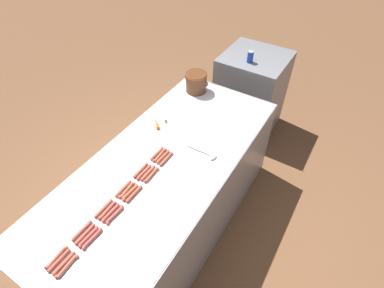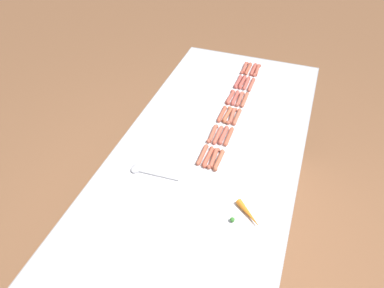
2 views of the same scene
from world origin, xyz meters
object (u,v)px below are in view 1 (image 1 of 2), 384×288
hot_dog_1 (82,231)px  hot_dog_23 (166,159)px  hot_dog_13 (88,237)px  soda_can (250,57)px  hot_dog_5 (157,153)px  carrot (157,122)px  hot_dog_10 (144,172)px  hot_dog_14 (111,213)px  hot_dog_6 (59,260)px  hot_dog_7 (85,234)px  hot_dog_4 (141,170)px  hot_dog_12 (64,263)px  hot_dog_20 (115,215)px  hot_dog_11 (160,155)px  hot_dog_8 (107,210)px  hot_dog_15 (130,192)px  hot_dog_9 (127,190)px  back_cabinet (250,93)px  bean_pot (196,81)px  serving_spoon (208,155)px  hot_dog_22 (151,175)px  hot_dog_3 (123,189)px  hot_dog_16 (148,173)px  hot_dog_21 (134,194)px  hot_dog_2 (104,208)px  hot_dog_19 (92,239)px  hot_dog_0 (56,257)px  hot_dog_17 (163,157)px  hot_dog_18 (67,267)px

hot_dog_1 → hot_dog_23: size_ratio=1.00×
hot_dog_13 → soda_can: 2.40m
hot_dog_5 → carrot: bearing=127.0°
hot_dog_10 → hot_dog_14: bearing=-85.6°
hot_dog_6 → carrot: bearing=101.2°
hot_dog_7 → carrot: 1.13m
hot_dog_7 → carrot: bearing=103.4°
hot_dog_4 → hot_dog_13: same height
hot_dog_12 → hot_dog_20: (0.03, 0.40, 0.00)m
hot_dog_11 → hot_dog_14: size_ratio=1.00×
hot_dog_8 → soda_can: (0.05, 2.19, 0.13)m
hot_dog_15 → carrot: bearing=112.4°
hot_dog_9 → hot_dog_15: (0.03, -0.00, 0.00)m
hot_dog_1 → hot_dog_20: bearing=63.2°
hot_dog_8 → hot_dog_23: 0.59m
hot_dog_12 → carrot: (-0.29, 1.30, 0.00)m
hot_dog_15 → hot_dog_20: size_ratio=1.00×
back_cabinet → bean_pot: size_ratio=3.77×
hot_dog_6 → serving_spoon: 1.24m
hot_dog_5 → hot_dog_23: (0.10, -0.01, 0.00)m
back_cabinet → hot_dog_15: back_cabinet is taller
hot_dog_22 → hot_dog_8: bearing=-99.3°
hot_dog_10 → hot_dog_12: 0.79m
bean_pot → soda_can: soda_can is taller
hot_dog_3 → carrot: bearing=108.0°
hot_dog_10 → hot_dog_14: (0.03, -0.39, 0.00)m
hot_dog_5 → hot_dog_16: 0.21m
hot_dog_20 → hot_dog_21: 0.20m
hot_dog_2 → hot_dog_14: (0.06, 0.00, 0.00)m
hot_dog_5 → hot_dog_16: size_ratio=1.00×
hot_dog_4 → hot_dog_8: same height
hot_dog_19 → hot_dog_5: bearing=96.7°
soda_can → hot_dog_3: bearing=-92.2°
hot_dog_7 → hot_dog_16: bearing=87.2°
hot_dog_0 → hot_dog_20: bearing=76.6°
soda_can → hot_dog_8: bearing=-91.2°
hot_dog_4 → hot_dog_11: (0.03, 0.20, 0.00)m
hot_dog_14 → soda_can: soda_can is taller
hot_dog_9 → back_cabinet: bearing=88.4°
hot_dog_12 → hot_dog_17: 0.99m
hot_dog_17 → hot_dog_23: bearing=-11.2°
hot_dog_18 → hot_dog_17: bearing=92.0°
hot_dog_4 → hot_dog_19: same height
hot_dog_1 → serving_spoon: size_ratio=0.62×
hot_dog_1 → hot_dog_12: same height
hot_dog_5 → hot_dog_0: bearing=-89.9°
hot_dog_4 → carrot: 0.56m
hot_dog_5 → hot_dog_13: same height
hot_dog_18 → soda_can: soda_can is taller
hot_dog_8 → hot_dog_16: 0.40m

